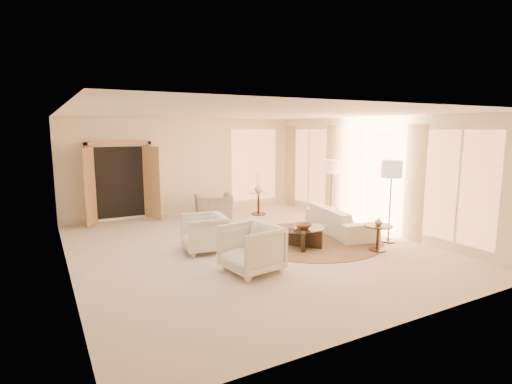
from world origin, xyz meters
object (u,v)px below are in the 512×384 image
armchair_right (251,246)px  side_vase (259,188)px  accent_chair (214,203)px  armchair_left (204,231)px  end_vase (379,221)px  end_table (378,233)px  bowl (303,226)px  floor_lamp_far (392,173)px  side_table (258,201)px  coffee_table (303,235)px  floor_lamp_near (332,170)px  sofa (340,220)px

armchair_right → side_vase: armchair_right is taller
accent_chair → side_vase: (1.34, -0.20, 0.34)m
armchair_left → accent_chair: accent_chair is taller
armchair_right → end_vase: armchair_right is taller
end_table → bowl: size_ratio=1.53×
accent_chair → end_vase: accent_chair is taller
floor_lamp_far → end_vase: size_ratio=11.35×
armchair_right → bowl: 1.83m
side_table → floor_lamp_far: 4.25m
side_vase → end_vase: bearing=-84.1°
coffee_table → floor_lamp_near: (1.91, 1.41, 1.18)m
accent_chair → coffee_table: bearing=114.3°
end_table → coffee_table: bearing=142.3°
coffee_table → end_vase: 1.59m
sofa → side_table: bearing=25.9°
end_vase → armchair_left: bearing=152.0°
armchair_right → end_table: (2.88, -0.17, -0.09)m
coffee_table → armchair_right: bearing=-154.8°
floor_lamp_far → end_vase: floor_lamp_far is taller
accent_chair → coffee_table: 3.58m
bowl → side_table: bearing=76.8°
floor_lamp_far → end_vase: (-0.69, -0.35, -0.93)m
armchair_right → end_table: 2.89m
coffee_table → side_table: 3.42m
sofa → bowl: 1.57m
side_table → floor_lamp_near: size_ratio=0.39×
coffee_table → end_vase: end_vase is taller
coffee_table → end_table: (1.22, -0.95, 0.11)m
end_table → side_vase: side_vase is taller
sofa → floor_lamp_far: 1.73m
end_table → side_table: 4.30m
armchair_left → side_table: armchair_left is taller
sofa → end_vase: end_vase is taller
floor_lamp_far → armchair_right: bearing=-177.1°
armchair_right → side_table: 4.78m
accent_chair → floor_lamp_near: size_ratio=0.60×
coffee_table → side_table: size_ratio=1.77×
armchair_right → side_table: size_ratio=1.40×
armchair_left → side_table: bearing=140.9°
floor_lamp_near → floor_lamp_far: bearing=-90.0°
bowl → side_vase: 3.44m
floor_lamp_far → end_vase: 1.21m
sofa → side_vase: bearing=25.9°
sofa → side_table: size_ratio=3.31×
armchair_left → coffee_table: size_ratio=0.72×
end_table → side_table: size_ratio=0.87×
floor_lamp_near → accent_chair: bearing=139.4°
sofa → coffee_table: (-1.47, -0.53, -0.06)m
armchair_right → coffee_table: armchair_right is taller
floor_lamp_near → end_vase: (-0.69, -2.36, -0.83)m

